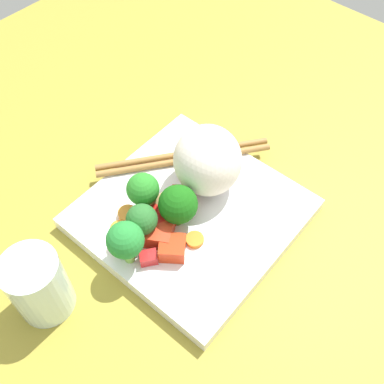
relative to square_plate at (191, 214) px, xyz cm
name	(u,v)px	position (x,y,z in cm)	size (l,w,h in cm)	color
ground_plane	(191,222)	(0.00, 0.00, -1.95)	(110.00, 110.00, 2.00)	olive
square_plate	(191,214)	(0.00, 0.00, 0.00)	(23.98, 23.98, 1.90)	white
rice_mound	(208,160)	(-1.39, 4.60, 5.23)	(9.07, 8.45, 8.57)	white
broccoli_floret_0	(178,204)	(-0.04, -2.22, 4.34)	(4.68, 4.68, 5.84)	#5DA238
broccoli_floret_1	(125,241)	(-0.84, -9.72, 4.66)	(4.25, 4.25, 5.96)	#81BE4C
broccoli_floret_2	(143,190)	(-4.34, -3.60, 4.74)	(3.95, 3.95, 5.89)	#62A240
broccoli_floret_3	(142,221)	(-1.71, -6.44, 3.90)	(3.68, 3.68, 5.20)	#7FB053
carrot_slice_0	(119,229)	(-4.32, -7.99, 1.29)	(2.18, 2.18, 0.68)	orange
carrot_slice_1	(128,214)	(-5.12, -5.88, 1.34)	(2.36, 2.36, 0.79)	orange
carrot_slice_2	(195,240)	(3.36, -3.05, 1.24)	(2.16, 2.16, 0.59)	orange
pepper_chunk_0	(162,236)	(0.43, -5.56, 2.03)	(3.08, 3.30, 2.17)	red
pepper_chunk_1	(148,258)	(1.18, -8.52, 1.65)	(2.00, 1.49, 1.40)	red
pepper_chunk_2	(172,248)	(2.47, -5.92, 2.00)	(2.98, 2.92, 2.10)	red
pepper_chunk_3	(179,198)	(-1.92, -0.12, 1.82)	(2.57, 1.87, 1.74)	red
pepper_chunk_4	(159,218)	(-1.52, -3.96, 2.05)	(3.02, 2.78, 2.19)	red
chicken_piece_2	(118,245)	(-2.60, -9.65, 1.67)	(2.41, 2.24, 1.45)	tan
chicken_piece_4	(164,203)	(-2.45, -2.12, 2.20)	(3.60, 2.84, 2.51)	tan
chopstick_pair	(184,157)	(-6.19, 5.44, 1.38)	(15.45, 20.19, 0.86)	#9F7139
drinking_glass	(39,285)	(-4.32, -19.14, 3.39)	(6.14, 6.14, 8.68)	silver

